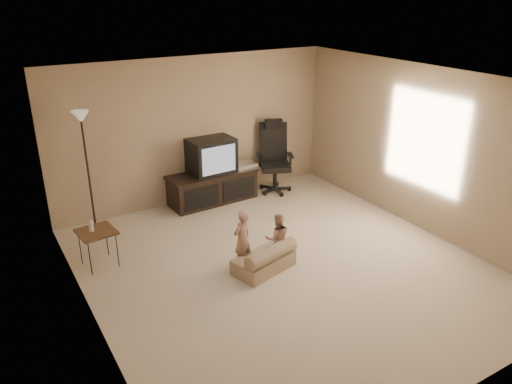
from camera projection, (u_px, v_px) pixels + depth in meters
floor at (284, 266)px, 6.79m from camera, size 5.50×5.50×0.00m
room_shell at (286, 161)px, 6.21m from camera, size 5.50×5.50×5.50m
tv_stand at (213, 176)px, 8.66m from camera, size 1.63×0.66×1.15m
office_chair at (274, 166)px, 9.15m from camera, size 0.80×0.81×1.31m
side_table at (96, 232)px, 6.64m from camera, size 0.52×0.52×0.70m
floor_lamp at (85, 146)px, 7.27m from camera, size 0.29×0.29×1.89m
child_sofa at (266, 260)px, 6.63m from camera, size 0.91×0.65×0.40m
toddler_left at (242, 239)px, 6.62m from camera, size 0.36×0.31×0.84m
toddler_right at (277, 238)px, 6.78m from camera, size 0.40×0.30×0.72m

